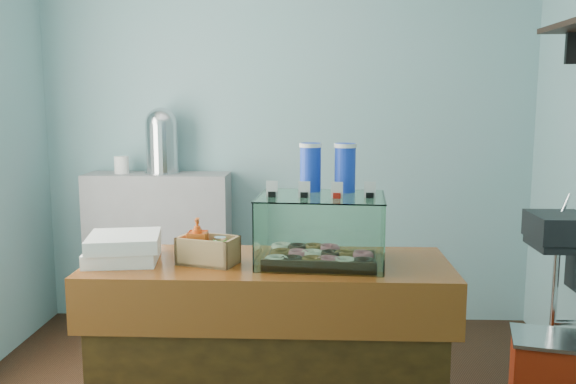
{
  "coord_description": "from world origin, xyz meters",
  "views": [
    {
      "loc": [
        0.2,
        -2.87,
        1.61
      ],
      "look_at": [
        0.08,
        -0.15,
        1.2
      ],
      "focal_mm": 38.0,
      "sensor_mm": 36.0,
      "label": 1
    }
  ],
  "objects_px": {
    "counter": "(269,356)",
    "display_case": "(321,225)",
    "red_cooler": "(554,372)",
    "coffee_urn": "(162,139)"
  },
  "relations": [
    {
      "from": "counter",
      "to": "display_case",
      "type": "height_order",
      "value": "display_case"
    },
    {
      "from": "red_cooler",
      "to": "coffee_urn",
      "type": "bearing_deg",
      "value": 168.36
    },
    {
      "from": "display_case",
      "to": "counter",
      "type": "bearing_deg",
      "value": -170.1
    },
    {
      "from": "counter",
      "to": "coffee_urn",
      "type": "bearing_deg",
      "value": 118.54
    },
    {
      "from": "display_case",
      "to": "coffee_urn",
      "type": "height_order",
      "value": "coffee_urn"
    },
    {
      "from": "red_cooler",
      "to": "counter",
      "type": "bearing_deg",
      "value": -148.35
    },
    {
      "from": "coffee_urn",
      "to": "red_cooler",
      "type": "height_order",
      "value": "coffee_urn"
    },
    {
      "from": "display_case",
      "to": "red_cooler",
      "type": "xyz_separation_m",
      "value": [
        1.23,
        0.44,
        -0.87
      ]
    },
    {
      "from": "coffee_urn",
      "to": "red_cooler",
      "type": "bearing_deg",
      "value": -25.76
    },
    {
      "from": "counter",
      "to": "red_cooler",
      "type": "distance_m",
      "value": 1.56
    }
  ]
}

